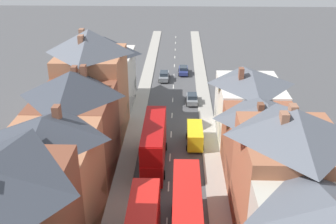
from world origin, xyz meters
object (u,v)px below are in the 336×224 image
(car_near_blue, at_px, (183,70))
(double_decker_bus_mid_street, at_px, (187,215))
(car_parked_right_a, at_px, (164,76))
(car_parked_left_a, at_px, (192,98))
(delivery_van, at_px, (195,135))
(double_decker_bus_lead, at_px, (154,143))

(car_near_blue, bearing_deg, double_decker_bus_mid_street, -90.01)
(car_near_blue, bearing_deg, car_parked_right_a, -136.00)
(double_decker_bus_mid_street, bearing_deg, car_parked_right_a, 94.94)
(double_decker_bus_mid_street, distance_m, car_parked_right_a, 41.72)
(car_parked_right_a, bearing_deg, car_parked_left_a, -65.30)
(double_decker_bus_mid_street, distance_m, car_near_blue, 45.04)
(delivery_van, bearing_deg, double_decker_bus_mid_street, -94.28)
(car_parked_right_a, bearing_deg, double_decker_bus_lead, -90.02)
(car_near_blue, distance_m, delivery_van, 27.56)
(double_decker_bus_lead, distance_m, delivery_van, 7.11)
(double_decker_bus_mid_street, xyz_separation_m, car_parked_left_a, (1.31, 30.87, -2.00))
(double_decker_bus_lead, distance_m, car_near_blue, 32.71)
(double_decker_bus_lead, relative_size, car_parked_left_a, 2.69)
(double_decker_bus_lead, distance_m, double_decker_bus_mid_street, 13.05)
(double_decker_bus_mid_street, xyz_separation_m, delivery_van, (1.31, 17.48, -1.48))
(car_near_blue, height_order, delivery_van, delivery_van)
(double_decker_bus_lead, height_order, car_parked_left_a, double_decker_bus_lead)
(delivery_van, bearing_deg, car_parked_left_a, 90.00)
(car_near_blue, height_order, car_parked_right_a, car_parked_right_a)
(double_decker_bus_mid_street, height_order, car_near_blue, double_decker_bus_mid_street)
(car_parked_right_a, height_order, delivery_van, delivery_van)
(double_decker_bus_mid_street, bearing_deg, car_near_blue, 89.99)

